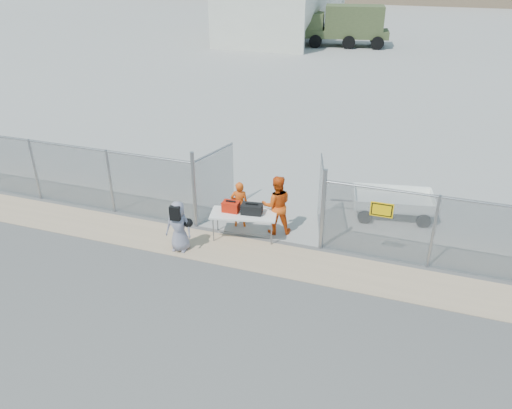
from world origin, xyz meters
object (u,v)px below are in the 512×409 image
at_px(utility_trailer, 393,204).
at_px(security_worker_left, 239,205).
at_px(folding_table, 244,226).
at_px(security_worker_right, 277,205).
at_px(visitor, 179,226).

bearing_deg(utility_trailer, security_worker_left, -162.64).
distance_m(folding_table, utility_trailer, 5.06).
xyz_separation_m(folding_table, security_worker_right, (0.83, 0.63, 0.53)).
height_order(visitor, utility_trailer, visitor).
bearing_deg(visitor, security_worker_right, 33.56).
distance_m(security_worker_left, utility_trailer, 5.06).
xyz_separation_m(security_worker_right, utility_trailer, (3.27, 2.33, -0.54)).
bearing_deg(security_worker_right, folding_table, 15.75).
bearing_deg(utility_trailer, security_worker_right, -154.89).
bearing_deg(folding_table, visitor, -152.80).
distance_m(folding_table, security_worker_left, 0.80).
bearing_deg(security_worker_left, utility_trailer, -168.87).
bearing_deg(folding_table, security_worker_right, 25.36).
bearing_deg(visitor, utility_trailer, 31.81).
distance_m(security_worker_left, security_worker_right, 1.21).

